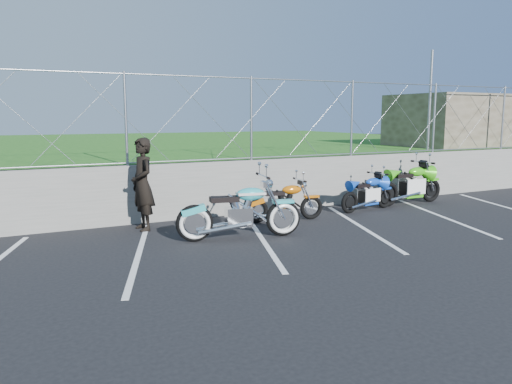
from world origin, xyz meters
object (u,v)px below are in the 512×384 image
sportbike_green (411,186)px  person_standing (142,184)px  naked_orange (285,204)px  sportbike_blue (368,195)px  cruiser_turquoise (241,214)px

sportbike_green → person_standing: (-7.23, 0.17, 0.47)m
naked_orange → sportbike_blue: naked_orange is taller
naked_orange → person_standing: person_standing is taller
sportbike_blue → sportbike_green: bearing=-0.7°
naked_orange → sportbike_green: size_ratio=0.86×
person_standing → sportbike_green: bearing=82.3°
sportbike_blue → cruiser_turquoise: bearing=-171.7°
sportbike_green → person_standing: bearing=177.6°
cruiser_turquoise → sportbike_blue: size_ratio=1.37×
person_standing → sportbike_blue: bearing=79.7°
naked_orange → sportbike_blue: 2.52m
person_standing → cruiser_turquoise: bearing=36.9°
sportbike_green → naked_orange: bearing=-175.5°
cruiser_turquoise → sportbike_green: bearing=25.1°
sportbike_blue → person_standing: person_standing is taller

